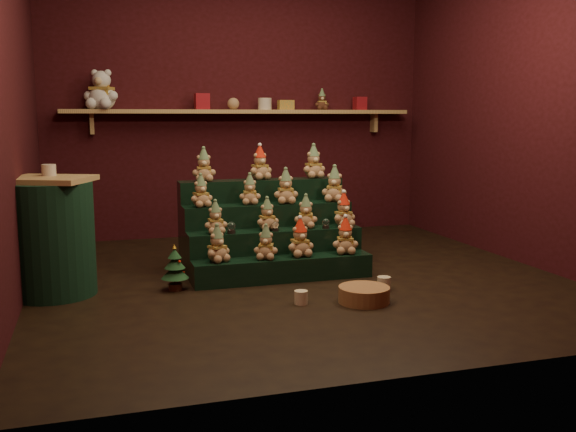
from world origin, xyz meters
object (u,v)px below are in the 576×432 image
object	(u,v)px
riser_tier_front	(283,269)
snow_globe_b	(275,226)
snow_globe_c	(326,223)
brown_bear	(322,100)
white_bear	(102,84)
mug_right	(384,283)
side_table	(52,237)
mug_left	(301,297)
wicker_basket	(364,295)
mini_christmas_tree	(175,268)
snow_globe_a	(231,227)

from	to	relation	value
riser_tier_front	snow_globe_b	bearing A→B (deg)	95.74
riser_tier_front	snow_globe_b	world-z (taller)	snow_globe_b
snow_globe_c	brown_bear	bearing A→B (deg)	71.30
white_bear	brown_bear	xyz separation A→B (m)	(2.24, 0.00, -0.13)
mug_right	brown_bear	size ratio (longest dim) A/B	0.47
mug_right	white_bear	bearing A→B (deg)	128.38
side_table	mug_left	distance (m)	1.80
riser_tier_front	wicker_basket	distance (m)	0.81
side_table	mini_christmas_tree	bearing A→B (deg)	15.12
snow_globe_b	wicker_basket	xyz separation A→B (m)	(0.37, -0.89, -0.34)
snow_globe_b	side_table	bearing A→B (deg)	-177.61
riser_tier_front	mini_christmas_tree	xyz separation A→B (m)	(-0.83, -0.04, 0.08)
snow_globe_a	wicker_basket	size ratio (longest dim) A/B	0.26
mug_left	mini_christmas_tree	bearing A→B (deg)	142.15
mug_left	riser_tier_front	bearing A→B (deg)	84.39
riser_tier_front	mini_christmas_tree	size ratio (longest dim) A/B	4.12
white_bear	snow_globe_b	bearing A→B (deg)	-30.49
side_table	brown_bear	world-z (taller)	brown_bear
mug_right	snow_globe_c	bearing A→B (deg)	108.55
riser_tier_front	snow_globe_c	bearing A→B (deg)	21.46
snow_globe_b	mini_christmas_tree	distance (m)	0.87
riser_tier_front	snow_globe_a	distance (m)	0.51
mug_left	mug_right	size ratio (longest dim) A/B	0.92
brown_bear	mini_christmas_tree	bearing A→B (deg)	-124.20
mug_right	white_bear	world-z (taller)	white_bear
side_table	snow_globe_a	bearing A→B (deg)	27.14
white_bear	brown_bear	distance (m)	2.25
riser_tier_front	snow_globe_c	size ratio (longest dim) A/B	17.32
mug_left	snow_globe_b	bearing A→B (deg)	86.66
mini_christmas_tree	snow_globe_a	bearing A→B (deg)	23.45
brown_bear	mug_left	bearing A→B (deg)	-103.45
mug_right	white_bear	xyz separation A→B (m)	(-1.87, 2.37, 1.51)
snow_globe_b	white_bear	bearing A→B (deg)	125.64
snow_globe_c	brown_bear	distance (m)	2.09
snow_globe_c	wicker_basket	size ratio (longest dim) A/B	0.23
mini_christmas_tree	mug_right	bearing A→B (deg)	-16.92
riser_tier_front	side_table	bearing A→B (deg)	176.86
snow_globe_c	mug_left	world-z (taller)	snow_globe_c
snow_globe_c	mug_left	distance (m)	0.99
snow_globe_a	mug_right	size ratio (longest dim) A/B	0.93
snow_globe_b	mug_right	xyz separation A→B (m)	(0.64, -0.64, -0.35)
snow_globe_a	brown_bear	size ratio (longest dim) A/B	0.43
white_bear	mug_left	bearing A→B (deg)	-40.87
snow_globe_b	brown_bear	distance (m)	2.24
riser_tier_front	mug_right	world-z (taller)	riser_tier_front
snow_globe_a	white_bear	distance (m)	2.25
riser_tier_front	side_table	xyz separation A→B (m)	(-1.67, 0.09, 0.33)
mug_right	wicker_basket	xyz separation A→B (m)	(-0.26, -0.24, 0.01)
wicker_basket	brown_bear	bearing A→B (deg)	76.39
mini_christmas_tree	white_bear	xyz separation A→B (m)	(-0.42, 1.92, 1.39)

